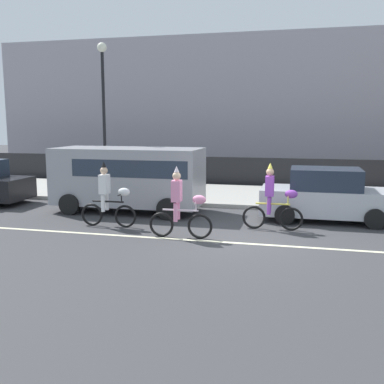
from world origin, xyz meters
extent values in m
plane|color=#38383A|center=(0.00, 0.00, 0.00)|extent=(80.00, 80.00, 0.00)
cube|color=beige|center=(0.00, -0.50, 0.00)|extent=(36.00, 0.14, 0.01)
cube|color=#9E9B93|center=(0.00, 6.50, 0.07)|extent=(60.00, 5.00, 0.15)
cube|color=black|center=(0.00, 9.40, 0.70)|extent=(40.00, 0.08, 1.40)
cube|color=#99939E|center=(-3.08, 18.00, 3.97)|extent=(28.00, 8.00, 7.93)
torus|color=black|center=(-3.44, 0.43, 0.33)|extent=(0.67, 0.08, 0.67)
torus|color=black|center=(-4.49, 0.41, 0.33)|extent=(0.67, 0.08, 0.67)
cylinder|color=black|center=(-3.97, 0.42, 0.75)|extent=(0.97, 0.06, 0.05)
cylinder|color=black|center=(-4.12, 0.42, 0.84)|extent=(0.04, 0.04, 0.18)
cylinder|color=black|center=(-3.55, 0.42, 0.86)|extent=(0.04, 0.04, 0.23)
cylinder|color=black|center=(-3.55, 0.42, 0.98)|extent=(0.04, 0.50, 0.03)
ellipsoid|color=white|center=(-3.46, 0.43, 1.05)|extent=(0.36, 0.21, 0.24)
cube|color=white|center=(-4.07, 0.42, 1.26)|extent=(0.24, 0.32, 0.56)
sphere|color=beige|center=(-4.07, 0.42, 1.66)|extent=(0.22, 0.22, 0.22)
cone|color=black|center=(-4.07, 0.42, 1.84)|extent=(0.14, 0.14, 0.16)
cylinder|color=white|center=(-4.06, 0.28, 0.71)|extent=(0.11, 0.11, 0.48)
cylinder|color=white|center=(-4.07, 0.56, 0.71)|extent=(0.11, 0.11, 0.48)
torus|color=black|center=(-1.04, -0.30, 0.33)|extent=(0.67, 0.10, 0.67)
torus|color=black|center=(-2.09, -0.35, 0.33)|extent=(0.67, 0.10, 0.67)
cylinder|color=silver|center=(-1.57, -0.32, 0.75)|extent=(0.97, 0.09, 0.05)
cylinder|color=silver|center=(-1.72, -0.33, 0.84)|extent=(0.04, 0.04, 0.18)
cylinder|color=silver|center=(-1.15, -0.31, 0.86)|extent=(0.04, 0.04, 0.23)
cylinder|color=silver|center=(-1.15, -0.31, 0.98)|extent=(0.05, 0.50, 0.03)
ellipsoid|color=pink|center=(-1.06, -0.30, 1.05)|extent=(0.37, 0.21, 0.24)
cube|color=pink|center=(-1.67, -0.33, 1.26)|extent=(0.25, 0.33, 0.56)
sphere|color=beige|center=(-1.67, -0.33, 1.66)|extent=(0.22, 0.22, 0.22)
cone|color=silver|center=(-1.67, -0.33, 1.84)|extent=(0.14, 0.14, 0.16)
cylinder|color=pink|center=(-1.66, -0.47, 0.71)|extent=(0.11, 0.11, 0.48)
cylinder|color=pink|center=(-1.67, -0.19, 0.71)|extent=(0.11, 0.11, 0.48)
torus|color=black|center=(1.27, 1.19, 0.33)|extent=(0.67, 0.08, 0.67)
torus|color=black|center=(0.22, 1.17, 0.33)|extent=(0.67, 0.08, 0.67)
cylinder|color=#E5D84C|center=(0.74, 1.18, 0.75)|extent=(0.97, 0.06, 0.05)
cylinder|color=#E5D84C|center=(0.59, 1.18, 0.84)|extent=(0.04, 0.04, 0.18)
cylinder|color=#E5D84C|center=(1.16, 1.19, 0.86)|extent=(0.04, 0.04, 0.23)
cylinder|color=#E5D84C|center=(1.16, 1.19, 0.98)|extent=(0.04, 0.50, 0.03)
ellipsoid|color=purple|center=(1.25, 1.19, 1.05)|extent=(0.36, 0.21, 0.24)
cube|color=purple|center=(0.64, 1.18, 1.26)|extent=(0.24, 0.32, 0.56)
sphere|color=tan|center=(0.64, 1.18, 1.66)|extent=(0.22, 0.22, 0.22)
cone|color=#E5D84C|center=(0.64, 1.18, 1.84)|extent=(0.14, 0.14, 0.16)
cylinder|color=purple|center=(0.65, 1.04, 0.71)|extent=(0.11, 0.11, 0.48)
cylinder|color=purple|center=(0.64, 1.32, 0.71)|extent=(0.11, 0.11, 0.48)
cube|color=#99999E|center=(-4.23, 2.70, 1.23)|extent=(5.00, 2.00, 1.90)
cube|color=#283342|center=(-3.83, 2.70, 1.58)|extent=(3.90, 2.02, 0.56)
cylinder|color=black|center=(-2.53, 1.70, 0.35)|extent=(0.70, 0.22, 0.70)
cylinder|color=black|center=(-2.53, 3.70, 0.35)|extent=(0.70, 0.22, 0.70)
cylinder|color=black|center=(-5.93, 1.70, 0.35)|extent=(0.70, 0.22, 0.70)
cylinder|color=black|center=(-5.93, 3.70, 0.35)|extent=(0.70, 0.22, 0.70)
cylinder|color=black|center=(-9.16, 3.64, 0.30)|extent=(0.60, 0.20, 0.60)
cube|color=#B7BABF|center=(2.33, 2.79, 0.60)|extent=(4.10, 1.72, 0.80)
cube|color=#232D3D|center=(2.23, 2.79, 1.32)|extent=(2.10, 1.58, 0.64)
cylinder|color=black|center=(3.61, 1.93, 0.30)|extent=(0.60, 0.20, 0.60)
cylinder|color=black|center=(3.61, 3.65, 0.30)|extent=(0.60, 0.20, 0.60)
cylinder|color=black|center=(1.06, 1.93, 0.30)|extent=(0.60, 0.20, 0.60)
cylinder|color=black|center=(1.06, 3.65, 0.30)|extent=(0.60, 0.20, 0.60)
cylinder|color=black|center=(-5.99, 4.71, 2.90)|extent=(0.12, 0.12, 5.50)
sphere|color=#EAEACC|center=(-5.99, 4.71, 5.83)|extent=(0.36, 0.36, 0.36)
camera|label=1|loc=(1.49, -11.55, 3.07)|focal=42.00mm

